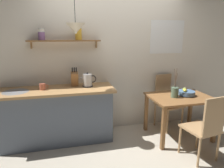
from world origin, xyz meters
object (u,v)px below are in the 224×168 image
at_px(dining_table, 180,103).
at_px(dining_chair_near, 206,126).
at_px(dining_chair_far, 166,99).
at_px(knife_block, 75,79).
at_px(fruit_bowl, 186,92).
at_px(twig_vase, 175,92).
at_px(electric_kettle, 88,80).
at_px(coffee_mug_by_sink, 43,87).
at_px(pendant_lamp, 76,28).

xyz_separation_m(dining_table, dining_chair_near, (-0.04, -0.71, -0.09)).
distance_m(dining_chair_far, knife_block, 1.77).
bearing_deg(dining_chair_near, dining_table, 86.71).
relative_size(fruit_bowl, twig_vase, 0.58).
relative_size(dining_table, twig_vase, 2.11).
xyz_separation_m(electric_kettle, coffee_mug_by_sink, (-0.70, -0.02, -0.06)).
distance_m(dining_table, electric_kettle, 1.60).
distance_m(fruit_bowl, pendant_lamp, 2.09).
bearing_deg(dining_table, twig_vase, -170.01).
bearing_deg(fruit_bowl, dining_chair_far, 110.21).
distance_m(dining_table, twig_vase, 0.24).
relative_size(dining_table, coffee_mug_by_sink, 7.73).
bearing_deg(dining_chair_far, twig_vase, -102.89).
height_order(dining_table, twig_vase, twig_vase).
height_order(dining_chair_far, twig_vase, twig_vase).
height_order(dining_chair_near, pendant_lamp, pendant_lamp).
xyz_separation_m(dining_chair_far, fruit_bowl, (0.15, -0.39, 0.23)).
distance_m(fruit_bowl, knife_block, 1.90).
relative_size(fruit_bowl, pendant_lamp, 0.51).
bearing_deg(twig_vase, dining_chair_near, -83.10).
height_order(fruit_bowl, electric_kettle, electric_kettle).
bearing_deg(coffee_mug_by_sink, electric_kettle, 1.82).
xyz_separation_m(knife_block, pendant_lamp, (0.04, -0.26, 0.79)).
xyz_separation_m(dining_chair_near, fruit_bowl, (0.16, 0.73, 0.26)).
distance_m(electric_kettle, pendant_lamp, 0.85).
relative_size(knife_block, pendant_lamp, 0.58).
relative_size(knife_block, coffee_mug_by_sink, 2.40).
relative_size(dining_chair_near, twig_vase, 1.99).
bearing_deg(coffee_mug_by_sink, dining_chair_far, 3.07).
bearing_deg(fruit_bowl, pendant_lamp, 175.78).
distance_m(twig_vase, electric_kettle, 1.45).
relative_size(fruit_bowl, electric_kettle, 1.10).
bearing_deg(twig_vase, fruit_bowl, 10.22).
distance_m(electric_kettle, coffee_mug_by_sink, 0.70).
xyz_separation_m(fruit_bowl, twig_vase, (-0.25, -0.04, 0.04)).
bearing_deg(twig_vase, pendant_lamp, 173.51).
bearing_deg(pendant_lamp, electric_kettle, 44.42).
distance_m(twig_vase, pendant_lamp, 1.87).
xyz_separation_m(dining_chair_near, coffee_mug_by_sink, (-2.18, 1.01, 0.43)).
relative_size(electric_kettle, pendant_lamp, 0.46).
bearing_deg(knife_block, fruit_bowl, -12.16).
relative_size(fruit_bowl, knife_block, 0.88).
height_order(fruit_bowl, knife_block, knife_block).
distance_m(dining_chair_near, pendant_lamp, 2.27).
xyz_separation_m(dining_chair_far, coffee_mug_by_sink, (-2.19, -0.12, 0.41)).
height_order(dining_chair_near, dining_chair_far, dining_chair_far).
height_order(electric_kettle, knife_block, knife_block).
distance_m(dining_table, knife_block, 1.82).
bearing_deg(dining_chair_near, coffee_mug_by_sink, 155.14).
bearing_deg(twig_vase, coffee_mug_by_sink, 171.28).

